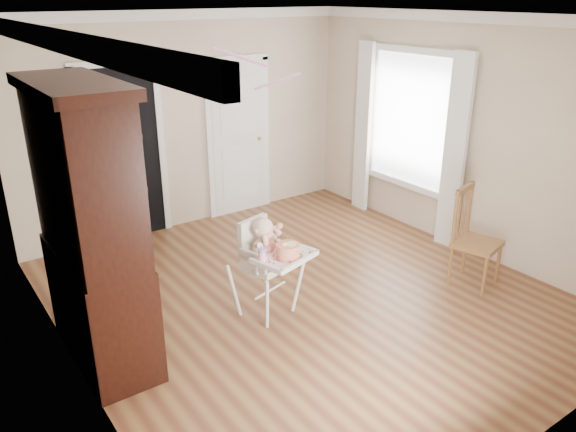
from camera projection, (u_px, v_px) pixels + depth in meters
floor at (307, 296)px, 5.74m from camera, size 5.00×5.00×0.00m
ceiling at (311, 16)px, 4.74m from camera, size 5.00×5.00×0.00m
wall_back at (189, 122)px, 7.13m from camera, size 4.50×0.00×4.50m
wall_left at (60, 223)px, 4.03m from camera, size 0.00×5.00×5.00m
wall_right at (464, 136)px, 6.45m from camera, size 0.00×5.00×5.00m
crown_molding at (311, 24)px, 4.76m from camera, size 4.50×5.00×0.12m
doorway at (123, 152)px, 6.72m from camera, size 1.06×0.05×2.22m
closet_door at (238, 140)px, 7.61m from camera, size 0.96×0.09×2.13m
window_right at (408, 129)px, 7.04m from camera, size 0.13×1.84×2.30m
high_chair at (266, 257)px, 5.21m from camera, size 0.70×0.80×0.97m
baby at (264, 242)px, 5.17m from camera, size 0.32×0.24×0.45m
cake at (288, 250)px, 5.03m from camera, size 0.28×0.28×0.13m
sippy_cup at (262, 255)px, 4.92m from camera, size 0.07×0.07×0.17m
china_cabinet at (92, 230)px, 4.39m from camera, size 0.61×1.37×2.32m
dining_chair at (474, 240)px, 5.82m from camera, size 0.53×0.53×1.06m
streamer at (240, 57)px, 4.79m from camera, size 0.31×0.41×0.15m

